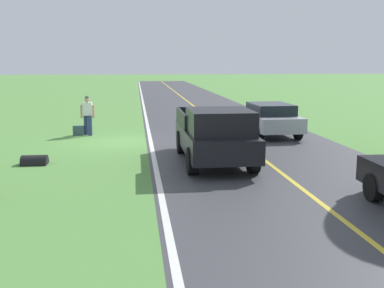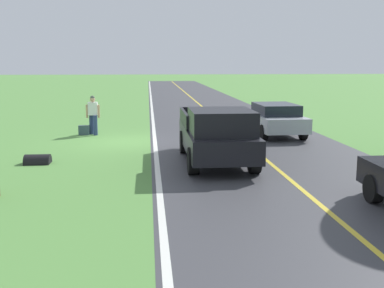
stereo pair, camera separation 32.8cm
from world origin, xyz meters
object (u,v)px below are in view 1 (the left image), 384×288
object	(u,v)px
hitchhiker_walking	(88,113)
suitcase_carried	(78,131)
pickup_truck_passing	(215,134)
sedan_near_oncoming	(269,118)

from	to	relation	value
hitchhiker_walking	suitcase_carried	xyz separation A→B (m)	(0.42, 0.05, -0.77)
suitcase_carried	pickup_truck_passing	world-z (taller)	pickup_truck_passing
pickup_truck_passing	sedan_near_oncoming	xyz separation A→B (m)	(-3.40, -5.67, -0.21)
hitchhiker_walking	pickup_truck_passing	bearing A→B (deg)	125.19
suitcase_carried	hitchhiker_walking	bearing A→B (deg)	100.86
hitchhiker_walking	suitcase_carried	distance (m)	0.88
pickup_truck_passing	hitchhiker_walking	bearing A→B (deg)	-54.81
sedan_near_oncoming	pickup_truck_passing	bearing A→B (deg)	59.06
hitchhiker_walking	sedan_near_oncoming	world-z (taller)	hitchhiker_walking
pickup_truck_passing	suitcase_carried	bearing A→B (deg)	-52.17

